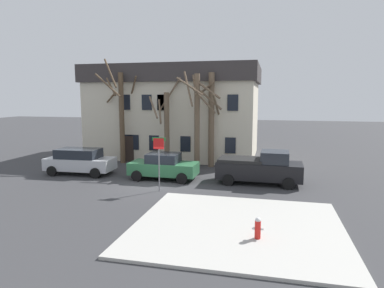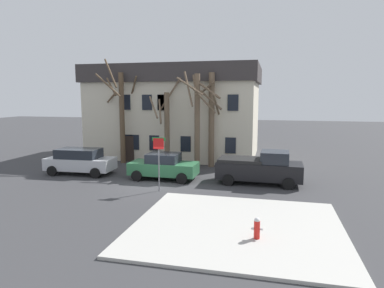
% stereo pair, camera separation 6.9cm
% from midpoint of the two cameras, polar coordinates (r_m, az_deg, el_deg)
% --- Properties ---
extents(ground_plane, '(120.00, 120.00, 0.00)m').
position_cam_midpoint_polar(ground_plane, '(20.47, -6.88, -6.91)').
color(ground_plane, '#38383A').
extents(sidewalk_slab, '(8.25, 7.52, 0.12)m').
position_cam_midpoint_polar(sidewalk_slab, '(14.13, 7.58, -13.59)').
color(sidewalk_slab, '#B7B5AD').
rests_on(sidewalk_slab, ground_plane).
extents(building_main, '(14.56, 8.89, 7.85)m').
position_cam_midpoint_polar(building_main, '(30.65, -2.69, 5.60)').
color(building_main, beige).
rests_on(building_main, ground_plane).
extents(tree_bare_near, '(3.15, 3.27, 8.14)m').
position_cam_midpoint_polar(tree_bare_near, '(27.20, -11.98, 5.30)').
color(tree_bare_near, brown).
rests_on(tree_bare_near, ground_plane).
extents(tree_bare_mid, '(2.42, 2.42, 6.71)m').
position_cam_midpoint_polar(tree_bare_mid, '(25.50, -4.46, 3.06)').
color(tree_bare_mid, brown).
rests_on(tree_bare_mid, ground_plane).
extents(tree_bare_far, '(2.84, 2.85, 7.05)m').
position_cam_midpoint_polar(tree_bare_far, '(24.49, 0.90, 4.60)').
color(tree_bare_far, brown).
rests_on(tree_bare_far, ground_plane).
extents(tree_bare_end, '(2.62, 2.56, 7.26)m').
position_cam_midpoint_polar(tree_bare_end, '(25.13, 3.02, 4.60)').
color(tree_bare_end, brown).
rests_on(tree_bare_end, ground_plane).
extents(car_silver_wagon, '(4.64, 2.23, 1.74)m').
position_cam_midpoint_polar(car_silver_wagon, '(24.29, -18.44, -2.72)').
color(car_silver_wagon, '#B7BABF').
rests_on(car_silver_wagon, ground_plane).
extents(car_green_sedan, '(4.31, 2.10, 1.67)m').
position_cam_midpoint_polar(car_green_sedan, '(21.72, -4.89, -3.75)').
color(car_green_sedan, '#2D6B42').
rests_on(car_green_sedan, ground_plane).
extents(pickup_truck_black, '(5.10, 2.31, 2.02)m').
position_cam_midpoint_polar(pickup_truck_black, '(20.93, 11.26, -3.94)').
color(pickup_truck_black, black).
rests_on(pickup_truck_black, ground_plane).
extents(fire_hydrant, '(0.42, 0.22, 0.79)m').
position_cam_midpoint_polar(fire_hydrant, '(12.85, 10.86, -13.66)').
color(fire_hydrant, red).
rests_on(fire_hydrant, sidewalk_slab).
extents(street_sign_pole, '(0.76, 0.07, 3.02)m').
position_cam_midpoint_polar(street_sign_pole, '(18.74, -5.71, -1.70)').
color(street_sign_pole, slate).
rests_on(street_sign_pole, ground_plane).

